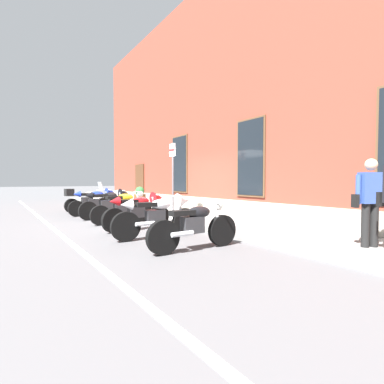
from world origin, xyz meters
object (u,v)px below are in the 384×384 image
(motorcycle_black_naked, at_px, (195,226))
(pedestrian_blue_top, at_px, (370,198))
(motorcycle_blue_sport, at_px, (97,201))
(motorcycle_red_sport, at_px, (140,209))
(parking_sign, at_px, (173,169))
(motorcycle_white_sport, at_px, (160,214))
(barrel_planter, at_px, (140,198))
(motorcycle_yellow_naked, at_px, (123,208))
(motorcycle_black_sport, at_px, (110,202))
(motorcycle_silver_touring, at_px, (86,200))

(motorcycle_black_naked, relative_size, pedestrian_blue_top, 1.26)
(motorcycle_blue_sport, distance_m, motorcycle_red_sport, 4.08)
(motorcycle_blue_sport, bearing_deg, parking_sign, 32.82)
(motorcycle_white_sport, xyz_separation_m, barrel_planter, (-6.03, 2.16, -0.00))
(motorcycle_yellow_naked, bearing_deg, motorcycle_black_sport, 178.58)
(motorcycle_red_sport, relative_size, parking_sign, 0.83)
(pedestrian_blue_top, bearing_deg, motorcycle_white_sport, -146.11)
(motorcycle_white_sport, bearing_deg, motorcycle_black_naked, -0.53)
(motorcycle_silver_touring, distance_m, barrel_planter, 2.32)
(motorcycle_silver_touring, xyz_separation_m, motorcycle_black_naked, (8.36, -0.02, -0.08))
(motorcycle_blue_sport, distance_m, motorcycle_yellow_naked, 2.72)
(pedestrian_blue_top, bearing_deg, motorcycle_yellow_naked, -160.20)
(parking_sign, bearing_deg, pedestrian_blue_top, 4.66)
(motorcycle_blue_sport, bearing_deg, pedestrian_blue_top, 14.46)
(motorcycle_silver_touring, xyz_separation_m, motorcycle_yellow_naked, (4.16, 0.12, -0.05))
(motorcycle_silver_touring, xyz_separation_m, motorcycle_red_sport, (5.52, 0.09, 0.02))
(motorcycle_black_sport, height_order, motorcycle_white_sport, motorcycle_black_sport)
(motorcycle_red_sport, xyz_separation_m, parking_sign, (-1.26, 1.79, 1.21))
(barrel_planter, bearing_deg, motorcycle_blue_sport, -74.63)
(motorcycle_blue_sport, distance_m, pedestrian_blue_top, 9.32)
(motorcycle_black_naked, height_order, pedestrian_blue_top, pedestrian_blue_top)
(pedestrian_blue_top, bearing_deg, motorcycle_red_sport, -155.03)
(motorcycle_red_sport, distance_m, barrel_planter, 5.09)
(motorcycle_blue_sport, height_order, parking_sign, parking_sign)
(motorcycle_silver_touring, relative_size, motorcycle_blue_sport, 0.99)
(motorcycle_black_naked, xyz_separation_m, pedestrian_blue_top, (2.09, 2.41, 0.57))
(motorcycle_silver_touring, distance_m, motorcycle_yellow_naked, 4.16)
(motorcycle_yellow_naked, distance_m, motorcycle_red_sport, 1.37)
(motorcycle_yellow_naked, distance_m, motorcycle_white_sport, 2.74)
(motorcycle_blue_sport, relative_size, motorcycle_black_sport, 0.97)
(motorcycle_black_sport, distance_m, motorcycle_white_sport, 4.17)
(motorcycle_red_sport, xyz_separation_m, pedestrian_blue_top, (4.93, 2.30, 0.48))
(motorcycle_blue_sport, xyz_separation_m, motorcycle_red_sport, (4.08, 0.03, -0.02))
(motorcycle_silver_touring, distance_m, motorcycle_blue_sport, 1.44)
(motorcycle_yellow_naked, relative_size, motorcycle_red_sport, 0.98)
(barrel_planter, bearing_deg, motorcycle_yellow_naked, -31.69)
(parking_sign, bearing_deg, motorcycle_white_sport, -35.67)
(motorcycle_black_sport, height_order, motorcycle_red_sport, motorcycle_black_sport)
(parking_sign, distance_m, barrel_planter, 3.61)
(motorcycle_black_sport, xyz_separation_m, barrel_planter, (-1.86, 2.00, -0.01))
(pedestrian_blue_top, distance_m, barrel_planter, 9.60)
(motorcycle_silver_touring, height_order, motorcycle_red_sport, motorcycle_silver_touring)
(pedestrian_blue_top, bearing_deg, parking_sign, -175.34)
(motorcycle_red_sport, bearing_deg, motorcycle_black_naked, -2.22)
(motorcycle_yellow_naked, relative_size, motorcycle_black_naked, 1.02)
(motorcycle_blue_sport, height_order, motorcycle_yellow_naked, motorcycle_blue_sport)
(motorcycle_black_naked, distance_m, pedestrian_blue_top, 3.24)
(motorcycle_blue_sport, relative_size, barrel_planter, 2.12)
(motorcycle_blue_sport, distance_m, motorcycle_black_sport, 1.28)
(motorcycle_white_sport, bearing_deg, parking_sign, 144.33)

